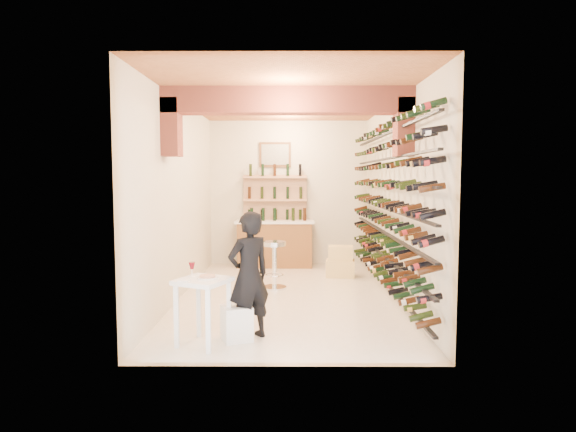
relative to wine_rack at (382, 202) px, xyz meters
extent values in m
plane|color=silver|center=(-1.53, 0.00, -1.55)|extent=(6.00, 6.00, 0.00)
cube|color=beige|center=(-1.53, 3.00, 0.05)|extent=(3.50, 0.02, 3.20)
cube|color=beige|center=(-1.53, -3.00, 0.05)|extent=(3.50, 0.02, 3.20)
cube|color=beige|center=(-3.28, 0.00, 0.05)|extent=(0.02, 6.00, 3.20)
cube|color=beige|center=(0.22, 0.00, 0.05)|extent=(0.02, 6.00, 3.20)
cube|color=#AE673D|center=(-1.53, 0.00, 1.65)|extent=(3.50, 6.00, 0.02)
cube|color=#A84D3A|center=(-1.53, -1.00, 1.47)|extent=(3.50, 0.35, 0.36)
cube|color=#A84D3A|center=(-3.16, -1.00, 1.10)|extent=(0.24, 0.35, 0.80)
cube|color=#A84D3A|center=(0.10, -1.00, 1.10)|extent=(0.24, 0.35, 0.80)
cube|color=black|center=(0.06, 0.00, -1.30)|extent=(0.06, 5.70, 0.03)
cube|color=black|center=(0.06, 0.00, -0.90)|extent=(0.06, 5.70, 0.03)
cube|color=black|center=(0.06, 0.00, -0.50)|extent=(0.06, 5.70, 0.03)
cube|color=black|center=(0.06, 0.00, -0.10)|extent=(0.06, 5.70, 0.03)
cube|color=black|center=(0.06, 0.00, 0.30)|extent=(0.06, 5.70, 0.03)
cube|color=black|center=(0.06, 0.00, 0.70)|extent=(0.06, 5.70, 0.03)
cube|color=black|center=(0.06, 0.00, 1.10)|extent=(0.06, 5.70, 0.03)
cube|color=brown|center=(-1.83, 2.65, -1.07)|extent=(1.60, 0.55, 0.96)
cube|color=white|center=(-1.83, 2.65, -0.56)|extent=(1.70, 0.62, 0.05)
cube|color=tan|center=(-1.83, 2.92, -0.55)|extent=(1.40, 0.10, 2.00)
cube|color=tan|center=(-1.83, 2.82, -1.10)|extent=(1.40, 0.28, 0.04)
cube|color=tan|center=(-1.83, 2.82, -0.60)|extent=(1.40, 0.28, 0.04)
cube|color=tan|center=(-1.83, 2.82, -0.10)|extent=(1.40, 0.28, 0.04)
cube|color=tan|center=(-1.83, 2.82, 0.40)|extent=(1.40, 0.28, 0.04)
cube|color=brown|center=(-1.83, 2.97, 0.90)|extent=(0.70, 0.04, 0.55)
cube|color=#99998C|center=(-1.83, 2.94, 0.90)|extent=(0.60, 0.01, 0.45)
cube|color=white|center=(-2.51, -2.34, -0.79)|extent=(0.72, 0.72, 0.05)
cube|color=white|center=(-2.80, -2.45, -1.18)|extent=(0.05, 0.05, 0.73)
cube|color=white|center=(-2.40, -2.63, -1.18)|extent=(0.05, 0.05, 0.73)
cube|color=white|center=(-2.62, -2.05, -1.18)|extent=(0.05, 0.05, 0.73)
cube|color=white|center=(-2.22, -2.23, -1.18)|extent=(0.05, 0.05, 0.73)
cylinder|color=white|center=(-2.46, -2.32, -0.76)|extent=(0.25, 0.25, 0.02)
cylinder|color=#BF7266|center=(-2.46, -2.32, -0.74)|extent=(0.19, 0.19, 0.02)
cube|color=white|center=(-2.70, -2.47, -0.76)|extent=(0.13, 0.13, 0.02)
cylinder|color=white|center=(-2.66, -2.19, -0.76)|extent=(0.07, 0.07, 0.00)
cylinder|color=white|center=(-2.66, -2.19, -0.71)|extent=(0.01, 0.01, 0.09)
cone|color=#580711|center=(-2.66, -2.19, -0.64)|extent=(0.08, 0.08, 0.08)
cube|color=white|center=(-2.14, -2.18, -1.34)|extent=(0.43, 0.43, 0.42)
imported|color=black|center=(-1.99, -2.11, -0.77)|extent=(0.68, 0.64, 1.55)
cylinder|color=silver|center=(-1.77, 0.54, -1.53)|extent=(0.43, 0.43, 0.03)
cylinder|color=silver|center=(-1.77, 0.54, -1.15)|extent=(0.09, 0.09, 0.75)
cylinder|color=silver|center=(-1.77, 0.54, -0.75)|extent=(0.41, 0.41, 0.08)
torus|color=silver|center=(-1.77, 0.54, -1.31)|extent=(0.33, 0.33, 0.03)
cube|color=#E9CE80|center=(-0.51, 1.56, -1.38)|extent=(0.60, 0.46, 0.33)
cube|color=#E9CE80|center=(-0.51, 1.56, -1.08)|extent=(0.51, 0.37, 0.28)
camera|label=1|loc=(-1.49, -7.92, 0.42)|focal=30.43mm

